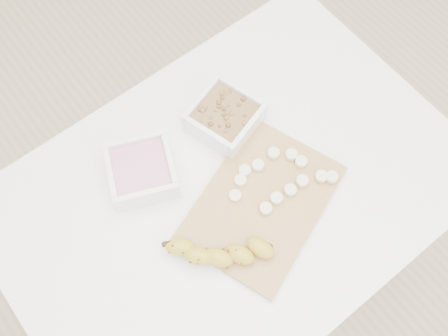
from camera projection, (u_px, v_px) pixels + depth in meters
ground at (229, 265)px, 1.77m from camera, size 3.50×3.50×0.00m
table at (232, 204)px, 1.17m from camera, size 1.00×0.70×0.75m
bowl_yogurt at (142, 171)px, 1.06m from camera, size 0.18×0.18×0.06m
bowl_granola at (225, 117)px, 1.12m from camera, size 0.17×0.17×0.06m
cutting_board at (262, 203)px, 1.06m from camera, size 0.40×0.34×0.01m
banana at (223, 251)px, 0.99m from camera, size 0.18×0.20×0.04m
banana_slices at (279, 178)px, 1.07m from camera, size 0.21×0.15×0.02m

